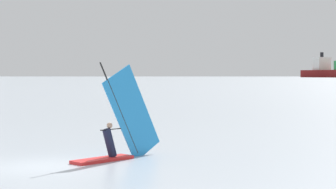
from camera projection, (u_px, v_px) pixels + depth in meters
ground_plane at (44, 167)px, 19.89m from camera, size 4000.00×4000.00×0.00m
windsurfer at (117, 135)px, 21.65m from camera, size 2.67×3.82×3.96m
distant_headland at (272, 67)px, 1405.69m from camera, size 1296.78×499.44×46.61m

